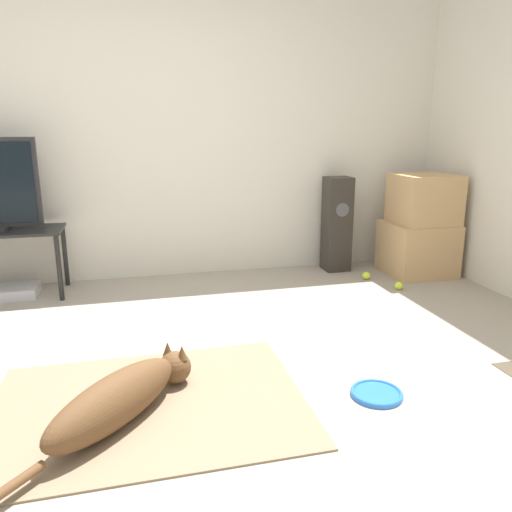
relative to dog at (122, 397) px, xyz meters
name	(u,v)px	position (x,y,z in m)	size (l,w,h in m)	color
ground_plane	(183,393)	(0.28, 0.18, -0.12)	(12.00, 12.00, 0.00)	#9E9384
wall_back	(150,126)	(0.28, 2.28, 1.15)	(8.00, 0.06, 2.55)	beige
area_rug	(150,405)	(0.12, 0.11, -0.12)	(1.44, 1.06, 0.01)	#847056
dog	(122,397)	(0.00, 0.00, 0.00)	(0.79, 0.86, 0.23)	brown
frisbee	(377,393)	(1.19, -0.07, -0.11)	(0.25, 0.25, 0.03)	blue
cardboard_box_lower	(417,248)	(2.51, 1.76, 0.10)	(0.55, 0.52, 0.45)	tan
cardboard_box_upper	(424,199)	(2.53, 1.74, 0.54)	(0.49, 0.46, 0.42)	tan
floor_speaker	(337,224)	(1.87, 2.06, 0.30)	(0.22, 0.22, 0.84)	#2D2823
tennis_ball_by_boxes	(399,286)	(2.13, 1.38, -0.09)	(0.07, 0.07, 0.07)	#C6E033
tennis_ball_near_speaker	(366,276)	(2.00, 1.70, -0.09)	(0.07, 0.07, 0.07)	#C6E033
game_console	(14,291)	(-0.83, 1.96, -0.08)	(0.36, 0.30, 0.08)	#B7B7BC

